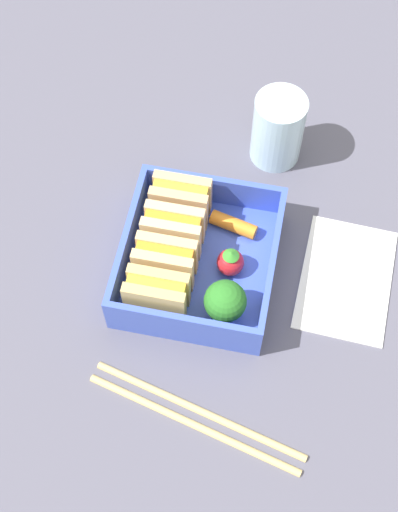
{
  "coord_description": "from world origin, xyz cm",
  "views": [
    {
      "loc": [
        -32.15,
        -6.43,
        62.64
      ],
      "look_at": [
        0.0,
        0.0,
        2.7
      ],
      "focal_mm": 50.0,
      "sensor_mm": 36.0,
      "label": 1
    }
  ],
  "objects_px": {
    "sandwich_center_right": "(181,200)",
    "chopstick_pair": "(196,416)",
    "sandwich_left": "(157,295)",
    "sandwich_center": "(173,230)",
    "broccoli_floret": "(225,301)",
    "folded_napkin": "(346,279)",
    "sandwich_center_left": "(165,262)",
    "strawberry_far_left": "(230,262)",
    "drinking_glass": "(278,129)",
    "carrot_stick_far_left": "(234,225)"
  },
  "relations": [
    {
      "from": "sandwich_center_right",
      "to": "chopstick_pair",
      "type": "bearing_deg",
      "value": -164.43
    },
    {
      "from": "sandwich_center",
      "to": "carrot_stick_far_left",
      "type": "xyz_separation_m",
      "value": [
        0.03,
        -0.05,
        -0.02
      ]
    },
    {
      "from": "broccoli_floret",
      "to": "folded_napkin",
      "type": "xyz_separation_m",
      "value": [
        0.07,
        -0.11,
        -0.04
      ]
    },
    {
      "from": "sandwich_left",
      "to": "sandwich_center",
      "type": "distance_m",
      "value": 0.07
    },
    {
      "from": "broccoli_floret",
      "to": "sandwich_center_right",
      "type": "bearing_deg",
      "value": 31.97
    },
    {
      "from": "sandwich_center_left",
      "to": "broccoli_floret",
      "type": "height_order",
      "value": "sandwich_center_left"
    },
    {
      "from": "sandwich_center",
      "to": "strawberry_far_left",
      "type": "relative_size",
      "value": 1.77
    },
    {
      "from": "sandwich_left",
      "to": "sandwich_center_right",
      "type": "bearing_deg",
      "value": 0.0
    },
    {
      "from": "sandwich_center_right",
      "to": "strawberry_far_left",
      "type": "xyz_separation_m",
      "value": [
        -0.05,
        -0.06,
        -0.01
      ]
    },
    {
      "from": "sandwich_center_left",
      "to": "sandwich_center",
      "type": "relative_size",
      "value": 1.0
    },
    {
      "from": "carrot_stick_far_left",
      "to": "folded_napkin",
      "type": "bearing_deg",
      "value": -103.73
    },
    {
      "from": "sandwich_left",
      "to": "drinking_glass",
      "type": "distance_m",
      "value": 0.22
    },
    {
      "from": "sandwich_center_right",
      "to": "drinking_glass",
      "type": "relative_size",
      "value": 0.7
    },
    {
      "from": "sandwich_left",
      "to": "drinking_glass",
      "type": "xyz_separation_m",
      "value": [
        0.21,
        -0.08,
        0.0
      ]
    },
    {
      "from": "sandwich_center_right",
      "to": "broccoli_floret",
      "type": "height_order",
      "value": "sandwich_center_right"
    },
    {
      "from": "drinking_glass",
      "to": "folded_napkin",
      "type": "bearing_deg",
      "value": -146.55
    },
    {
      "from": "chopstick_pair",
      "to": "sandwich_center_left",
      "type": "bearing_deg",
      "value": 23.22
    },
    {
      "from": "broccoli_floret",
      "to": "strawberry_far_left",
      "type": "distance_m",
      "value": 0.05
    },
    {
      "from": "sandwich_center",
      "to": "broccoli_floret",
      "type": "bearing_deg",
      "value": -136.25
    },
    {
      "from": "sandwich_left",
      "to": "drinking_glass",
      "type": "height_order",
      "value": "drinking_glass"
    },
    {
      "from": "strawberry_far_left",
      "to": "drinking_glass",
      "type": "bearing_deg",
      "value": -7.92
    },
    {
      "from": "sandwich_center_right",
      "to": "drinking_glass",
      "type": "distance_m",
      "value": 0.13
    },
    {
      "from": "broccoli_floret",
      "to": "strawberry_far_left",
      "type": "xyz_separation_m",
      "value": [
        0.05,
        0.0,
        -0.01
      ]
    },
    {
      "from": "sandwich_center_left",
      "to": "sandwich_center",
      "type": "xyz_separation_m",
      "value": [
        0.03,
        0.0,
        0.0
      ]
    },
    {
      "from": "sandwich_center",
      "to": "broccoli_floret",
      "type": "height_order",
      "value": "sandwich_center"
    },
    {
      "from": "sandwich_center_right",
      "to": "sandwich_center_left",
      "type": "bearing_deg",
      "value": 180.0
    },
    {
      "from": "sandwich_center_left",
      "to": "sandwich_center",
      "type": "height_order",
      "value": "same"
    },
    {
      "from": "broccoli_floret",
      "to": "chopstick_pair",
      "type": "relative_size",
      "value": 0.23
    },
    {
      "from": "sandwich_center_right",
      "to": "chopstick_pair",
      "type": "height_order",
      "value": "sandwich_center_right"
    },
    {
      "from": "sandwich_center",
      "to": "drinking_glass",
      "type": "bearing_deg",
      "value": -30.38
    },
    {
      "from": "sandwich_center_left",
      "to": "strawberry_far_left",
      "type": "relative_size",
      "value": 1.77
    },
    {
      "from": "drinking_glass",
      "to": "folded_napkin",
      "type": "height_order",
      "value": "drinking_glass"
    },
    {
      "from": "sandwich_center_left",
      "to": "folded_napkin",
      "type": "bearing_deg",
      "value": -78.71
    },
    {
      "from": "broccoli_floret",
      "to": "strawberry_far_left",
      "type": "height_order",
      "value": "broccoli_floret"
    },
    {
      "from": "sandwich_center_right",
      "to": "strawberry_far_left",
      "type": "relative_size",
      "value": 1.77
    },
    {
      "from": "carrot_stick_far_left",
      "to": "sandwich_center",
      "type": "bearing_deg",
      "value": 117.48
    },
    {
      "from": "broccoli_floret",
      "to": "chopstick_pair",
      "type": "distance_m",
      "value": 0.11
    },
    {
      "from": "carrot_stick_far_left",
      "to": "folded_napkin",
      "type": "relative_size",
      "value": 0.37
    },
    {
      "from": "carrot_stick_far_left",
      "to": "sandwich_left",
      "type": "bearing_deg",
      "value": 150.92
    },
    {
      "from": "broccoli_floret",
      "to": "strawberry_far_left",
      "type": "relative_size",
      "value": 1.47
    },
    {
      "from": "sandwich_center_left",
      "to": "folded_napkin",
      "type": "height_order",
      "value": "sandwich_center_left"
    },
    {
      "from": "sandwich_center",
      "to": "carrot_stick_far_left",
      "type": "relative_size",
      "value": 1.22
    },
    {
      "from": "sandwich_center",
      "to": "sandwich_center_right",
      "type": "relative_size",
      "value": 1.0
    },
    {
      "from": "broccoli_floret",
      "to": "folded_napkin",
      "type": "height_order",
      "value": "broccoli_floret"
    },
    {
      "from": "sandwich_left",
      "to": "folded_napkin",
      "type": "relative_size",
      "value": 0.45
    },
    {
      "from": "carrot_stick_far_left",
      "to": "chopstick_pair",
      "type": "xyz_separation_m",
      "value": [
        -0.19,
        -0.0,
        -0.02
      ]
    },
    {
      "from": "carrot_stick_far_left",
      "to": "broccoli_floret",
      "type": "bearing_deg",
      "value": -175.14
    },
    {
      "from": "strawberry_far_left",
      "to": "carrot_stick_far_left",
      "type": "distance_m",
      "value": 0.05
    },
    {
      "from": "sandwich_center",
      "to": "strawberry_far_left",
      "type": "height_order",
      "value": "sandwich_center"
    },
    {
      "from": "sandwich_center",
      "to": "drinking_glass",
      "type": "relative_size",
      "value": 0.7
    }
  ]
}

